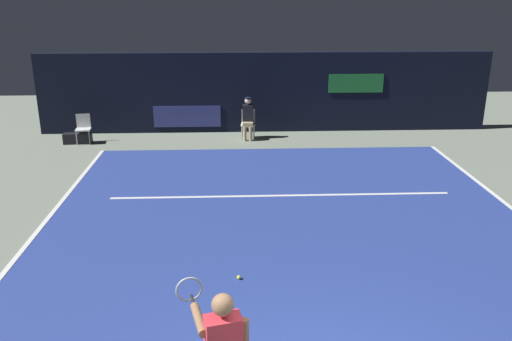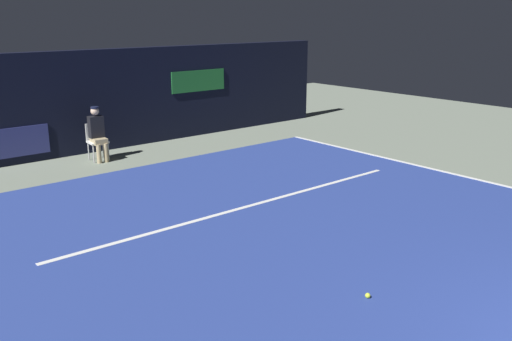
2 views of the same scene
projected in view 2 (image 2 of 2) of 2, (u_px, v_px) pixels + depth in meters
ground_plane at (329, 240)px, 8.84m from camera, size 29.66×29.66×0.00m
court_surface at (329, 240)px, 8.84m from camera, size 9.94×11.72×0.01m
line_sideline_left at (487, 182)px, 11.88m from camera, size 0.10×11.72×0.01m
line_service at (247, 207)px, 10.35m from camera, size 7.75×0.10×0.01m
back_wall at (101, 101)px, 14.43m from camera, size 14.78×0.33×2.60m
line_judge_on_chair at (97, 133)px, 13.47m from camera, size 0.47×0.55×1.32m
tennis_ball at (368, 296)px, 7.02m from camera, size 0.07×0.07×0.07m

